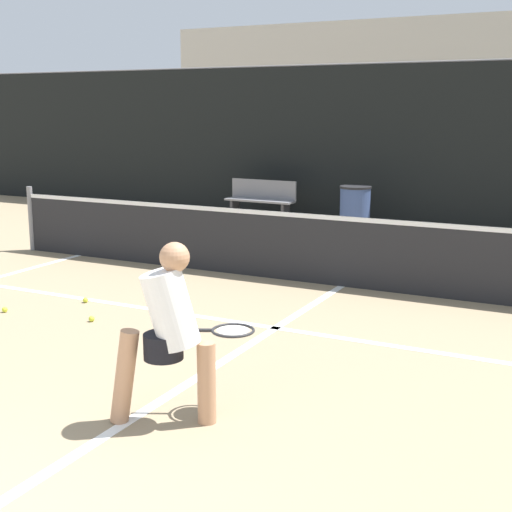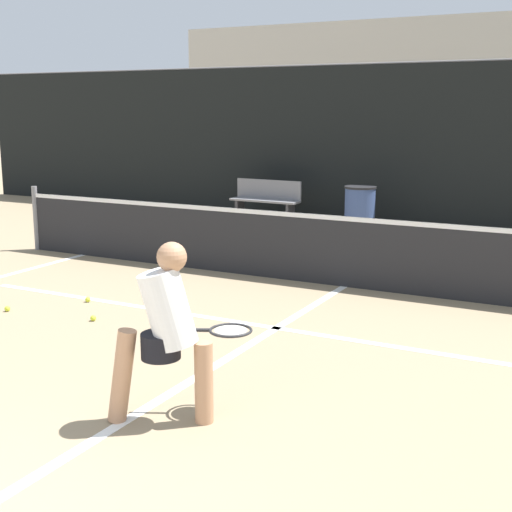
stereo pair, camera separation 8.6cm
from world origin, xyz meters
The scene contains 11 objects.
court_service_line centered at (0.00, 5.27, 0.00)m, with size 8.25×0.10×0.01m, color white.
court_center_mark centered at (0.00, 4.18, 0.00)m, with size 0.10×6.33×0.01m, color white.
net centered at (0.00, 7.34, 0.51)m, with size 11.09×0.09×1.07m.
fence_back centered at (0.00, 12.73, 1.61)m, with size 24.00×0.06×3.23m.
player_practicing centered at (0.30, 2.79, 0.75)m, with size 1.00×0.91×1.41m.
tennis_ball_scattered_1 centered at (-1.94, 4.56, 0.03)m, with size 0.07×0.07×0.07m, color #D1E033.
tennis_ball_scattered_2 centered at (-2.53, 5.15, 0.03)m, with size 0.07×0.07×0.07m, color #D1E033.
tennis_ball_scattered_8 centered at (-3.09, 4.39, 0.03)m, with size 0.07×0.07×0.07m, color #D1E033.
courtside_bench centered at (-3.46, 11.87, 0.46)m, with size 1.53×0.43×0.86m.
trash_bin centered at (-1.34, 11.72, 0.43)m, with size 0.62×0.62×0.86m.
parked_car centered at (-1.80, 15.01, 0.61)m, with size 1.78×4.13×1.45m.
Camera 1 is at (3.17, -1.45, 2.36)m, focal length 50.00 mm.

